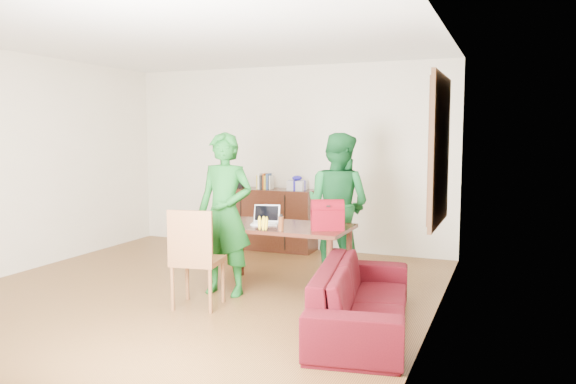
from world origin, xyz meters
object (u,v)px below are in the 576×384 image
at_px(bottle, 281,223).
at_px(person_near, 225,214).
at_px(chair, 198,278).
at_px(red_bag, 327,218).
at_px(laptop, 265,221).
at_px(sofa, 362,297).
at_px(person_far, 338,205).
at_px(table, 281,233).

bearing_deg(bottle, person_near, -171.49).
distance_m(chair, person_near, 0.77).
bearing_deg(red_bag, bottle, -173.63).
relative_size(chair, red_bag, 2.92).
relative_size(laptop, sofa, 0.17).
bearing_deg(bottle, chair, -136.88).
xyz_separation_m(person_near, person_far, (0.89, 1.17, -0.00)).
height_order(table, red_bag, red_bag).
distance_m(person_far, red_bag, 0.85).
bearing_deg(person_far, red_bag, 113.47).
bearing_deg(table, laptop, -173.85).
xyz_separation_m(chair, person_near, (0.04, 0.51, 0.58)).
distance_m(table, red_bag, 0.60).
xyz_separation_m(chair, person_far, (0.93, 1.69, 0.57)).
bearing_deg(bottle, laptop, 136.06).
relative_size(chair, bottle, 5.84).
xyz_separation_m(person_far, laptop, (-0.61, -0.78, -0.11)).
xyz_separation_m(person_near, red_bag, (1.03, 0.34, -0.03)).
bearing_deg(red_bag, chair, -165.32).
xyz_separation_m(table, red_bag, (0.56, -0.08, 0.21)).
bearing_deg(sofa, person_far, 14.45).
relative_size(person_far, laptop, 5.12).
relative_size(table, sofa, 0.79).
xyz_separation_m(table, person_far, (0.42, 0.76, 0.24)).
bearing_deg(chair, sofa, -9.18).
distance_m(chair, person_far, 2.01).
height_order(person_near, sofa, person_near).
relative_size(person_near, sofa, 0.89).
bearing_deg(person_far, person_near, 66.86).
relative_size(table, person_far, 0.88).
xyz_separation_m(person_near, sofa, (1.63, -0.51, -0.58)).
xyz_separation_m(chair, sofa, (1.67, 0.00, -0.01)).
height_order(chair, bottle, chair).
bearing_deg(red_bag, table, 148.18).
xyz_separation_m(laptop, bottle, (0.32, -0.31, 0.04)).
xyz_separation_m(person_far, red_bag, (0.14, -0.84, -0.03)).
distance_m(laptop, red_bag, 0.75).
bearing_deg(person_near, red_bag, 17.87).
bearing_deg(chair, red_bag, 29.16).
bearing_deg(table, red_bag, -7.34).
xyz_separation_m(table, chair, (-0.51, -0.93, -0.34)).
bearing_deg(red_bag, person_near, 174.34).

